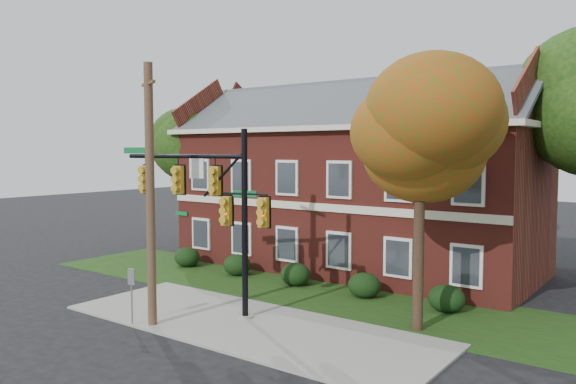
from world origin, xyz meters
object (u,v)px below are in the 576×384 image
Objects in this scene: apartment_building at (354,172)px; utility_pole at (150,195)px; tree_left_rear at (205,141)px; hedge_far_right at (447,299)px; hedge_far_left at (187,257)px; tree_near_right at (425,133)px; hedge_right at (364,285)px; hedge_left at (237,265)px; tree_far_rear at (437,106)px; hedge_center at (296,274)px; traffic_signal at (214,201)px; sign_post at (132,287)px.

utility_pole is at bearing -92.68° from apartment_building.
hedge_far_right is at bearing -13.89° from tree_left_rear.
tree_near_right is at bearing -11.27° from hedge_far_left.
utility_pole is at bearing -118.07° from hedge_right.
hedge_left is 16.25m from tree_far_rear.
tree_left_rear is (-16.73, 4.14, 6.16)m from hedge_far_right.
utility_pole is (-7.61, -7.70, 4.07)m from hedge_far_right.
hedge_center is (0.00, -5.25, -4.46)m from apartment_building.
tree_left_rear is at bearing 121.78° from traffic_signal.
apartment_building is 2.74× the size of traffic_signal.
tree_near_right is 17.12m from tree_far_rear.
traffic_signal is 2.39m from utility_pole.
hedge_center is 0.16× the size of tree_left_rear.
tree_near_right is 1.25× the size of traffic_signal.
sign_post is at bearing -96.92° from tree_far_rear.
tree_left_rear is at bearing 157.64° from tree_near_right.
hedge_center is 7.00m from hedge_far_right.
traffic_signal is (-6.94, -2.67, -2.41)m from tree_near_right.
utility_pole is at bearing -95.35° from tree_far_rear.
hedge_center is (7.00, 0.00, 0.00)m from hedge_far_left.
hedge_far_left is 0.16× the size of tree_near_right.
hedge_far_right is 0.20× the size of traffic_signal.
apartment_building is 2.12× the size of tree_left_rear.
traffic_signal is 3.41× the size of sign_post.
hedge_left is at bearing 135.39° from utility_pole.
hedge_center is 8.22m from sign_post.
traffic_signal reaches higher than hedge_left.
hedge_left is (-3.50, -5.25, -4.46)m from apartment_building.
tree_near_right reaches higher than hedge_right.
hedge_right is at bearing 0.00° from hedge_center.
hedge_right is (10.50, 0.00, 0.00)m from hedge_far_left.
hedge_left and hedge_far_right have the same top height.
tree_far_rear reaches higher than hedge_far_left.
hedge_center is 12.23m from tree_left_rear.
tree_near_right is at bearing -21.42° from hedge_center.
sign_post is (-1.23, -8.08, 0.84)m from hedge_center.
tree_far_rear is 1.27× the size of utility_pole.
tree_near_right is (7.22, -8.09, 1.68)m from apartment_building.
apartment_building is 2.19× the size of tree_near_right.
hedge_far_left is (-7.00, -5.25, -4.46)m from apartment_building.
utility_pole is 4.50× the size of sign_post.
hedge_center is 3.50m from hedge_right.
hedge_far_right is at bearing 0.00° from hedge_right.
hedge_left is at bearing 110.20° from traffic_signal.
hedge_far_right is (7.00, -5.25, -4.46)m from apartment_building.
hedge_far_left is at bearing -122.50° from tree_far_rear.
hedge_center is (3.50, 0.00, 0.00)m from hedge_left.
hedge_left is at bearing -33.59° from tree_left_rear.
utility_pole is (-0.89, -2.20, 0.33)m from traffic_signal.
hedge_center is at bearing -23.04° from tree_left_rear.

